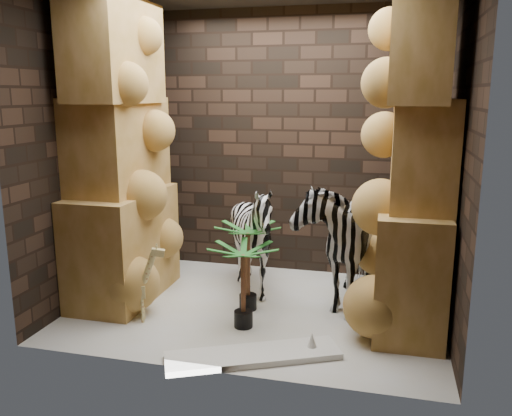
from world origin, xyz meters
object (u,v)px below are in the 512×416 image
(giraffe_toy, at_px, (131,283))
(zebra_right, at_px, (339,227))
(palm_front, at_px, (248,267))
(zebra_left, at_px, (253,244))
(palm_back, at_px, (243,286))
(surfboard, at_px, (253,355))

(giraffe_toy, bearing_deg, zebra_right, 9.39)
(palm_front, bearing_deg, zebra_left, 96.86)
(zebra_left, xyz_separation_m, palm_back, (0.11, -0.79, -0.16))
(zebra_right, height_order, palm_back, zebra_right)
(giraffe_toy, bearing_deg, palm_back, -12.20)
(giraffe_toy, distance_m, palm_front, 1.10)
(zebra_left, distance_m, palm_back, 0.81)
(zebra_left, relative_size, giraffe_toy, 1.61)
(surfboard, bearing_deg, palm_front, 81.56)
(zebra_right, relative_size, surfboard, 1.09)
(zebra_right, bearing_deg, palm_front, -147.22)
(palm_front, xyz_separation_m, surfboard, (0.29, -0.94, -0.41))
(palm_back, distance_m, surfboard, 0.69)
(zebra_right, distance_m, giraffe_toy, 2.08)
(zebra_right, relative_size, giraffe_toy, 2.03)
(giraffe_toy, distance_m, surfboard, 1.37)
(zebra_right, bearing_deg, palm_back, -128.16)
(zebra_left, bearing_deg, palm_back, -65.37)
(zebra_right, bearing_deg, surfboard, -107.37)
(palm_front, bearing_deg, palm_back, -80.95)
(palm_back, bearing_deg, zebra_left, 97.96)
(palm_back, height_order, surfboard, palm_back)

